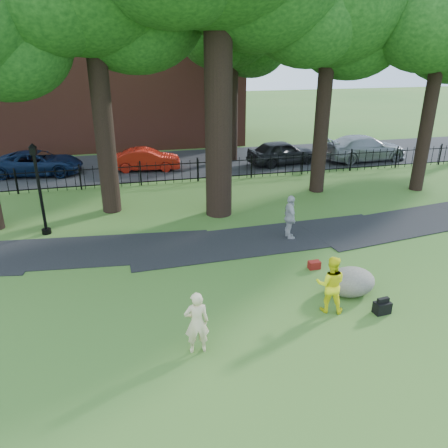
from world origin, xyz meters
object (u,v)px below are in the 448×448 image
object	(u,v)px
woman	(197,323)
man	(331,284)
red_sedan	(147,160)
lamppost	(40,191)
boulder	(351,280)

from	to	relation	value
woman	man	xyz separation A→B (m)	(3.82, 0.85, 0.01)
woman	red_sedan	world-z (taller)	woman
man	lamppost	world-z (taller)	lamppost
lamppost	red_sedan	bearing A→B (deg)	68.46
woman	boulder	bearing A→B (deg)	-160.03
woman	lamppost	world-z (taller)	lamppost
woman	man	distance (m)	3.91
lamppost	red_sedan	distance (m)	9.69
boulder	red_sedan	xyz separation A→B (m)	(-4.74, 15.27, 0.21)
woman	lamppost	distance (m)	9.46
woman	red_sedan	size ratio (longest dim) A/B	0.42
man	boulder	world-z (taller)	man
boulder	man	bearing A→B (deg)	-146.15
man	lamppost	xyz separation A→B (m)	(-8.23, 7.47, 0.92)
boulder	lamppost	xyz separation A→B (m)	(-9.26, 6.77, 1.31)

